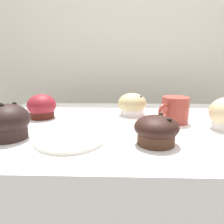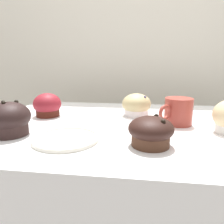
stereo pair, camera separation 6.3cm
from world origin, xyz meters
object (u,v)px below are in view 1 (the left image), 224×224
Objects in this scene: muffin_back_left at (42,107)px; serving_plate at (70,140)px; muffin_back_right at (156,130)px; coffee_cup at (175,109)px; muffin_front_right at (7,122)px; muffin_front_center at (132,105)px.

serving_plate is (0.14, -0.22, -0.03)m from muffin_back_left.
muffin_back_right is 0.20m from coffee_cup.
muffin_front_right reaches higher than coffee_cup.
coffee_cup reaches higher than muffin_back_right.
muffin_front_right is (-0.32, -0.25, 0.01)m from muffin_front_center.
muffin_back_right is (0.34, -0.23, -0.00)m from muffin_back_left.
muffin_back_left is (-0.31, -0.05, 0.00)m from muffin_front_center.
serving_plate is (-0.29, -0.18, -0.04)m from coffee_cup.
muffin_back_right is at bearing -81.84° from muffin_front_center.
serving_plate is (-0.16, -0.27, -0.03)m from muffin_front_center.
muffin_front_center is 0.16m from coffee_cup.
muffin_front_right is 1.03× the size of coffee_cup.
muffin_front_center reaches higher than muffin_back_right.
coffee_cup reaches higher than muffin_front_center.
muffin_front_right reaches higher than muffin_front_center.
serving_plate is (-0.20, 0.01, -0.03)m from muffin_back_right.
serving_plate is at bearing -57.25° from muffin_back_left.
coffee_cup is (0.43, -0.04, 0.01)m from muffin_back_left.
muffin_front_center is 0.32m from serving_plate.
serving_plate is at bearing -121.14° from muffin_front_center.
muffin_back_left is at bearing 122.75° from serving_plate.
muffin_back_left is at bearing 146.61° from muffin_back_right.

